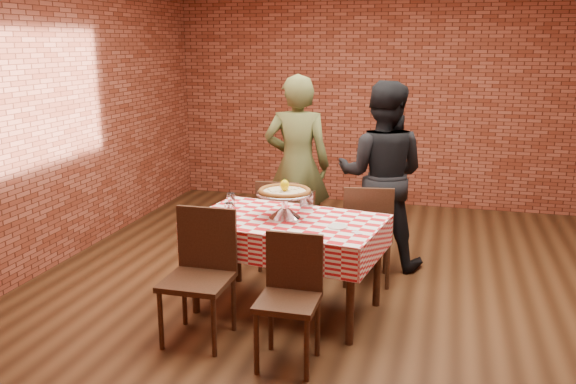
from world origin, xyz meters
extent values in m
plane|color=black|center=(0.00, 0.00, 0.00)|extent=(6.00, 6.00, 0.00)
plane|color=maroon|center=(0.00, 3.00, 1.45)|extent=(5.50, 0.00, 5.50)
cube|color=#3A2215|center=(-0.35, -0.46, 0.38)|extent=(1.55, 1.07, 0.75)
cylinder|color=beige|center=(-0.38, -0.43, 0.96)|extent=(0.56, 0.56, 0.03)
ellipsoid|color=#DAC80A|center=(-0.38, -0.43, 1.01)|extent=(0.10, 0.10, 0.09)
cylinder|color=white|center=(-0.80, -0.54, 0.81)|extent=(0.08, 0.08, 0.11)
cylinder|color=white|center=(-0.90, -0.24, 0.81)|extent=(0.08, 0.08, 0.11)
cylinder|color=white|center=(0.07, -0.58, 0.76)|extent=(0.17, 0.17, 0.01)
cube|color=white|center=(0.24, -0.70, 0.76)|extent=(0.06, 0.05, 0.00)
cube|color=white|center=(0.21, -0.67, 0.76)|extent=(0.06, 0.04, 0.00)
cube|color=silver|center=(-0.26, -0.17, 0.83)|extent=(0.11, 0.09, 0.15)
imported|color=#4B4E28|center=(-0.62, 0.88, 0.90)|extent=(0.71, 0.52, 1.79)
imported|color=black|center=(0.23, 0.74, 0.88)|extent=(0.87, 0.69, 1.75)
camera|label=1|loc=(0.81, -4.75, 2.10)|focal=37.26mm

